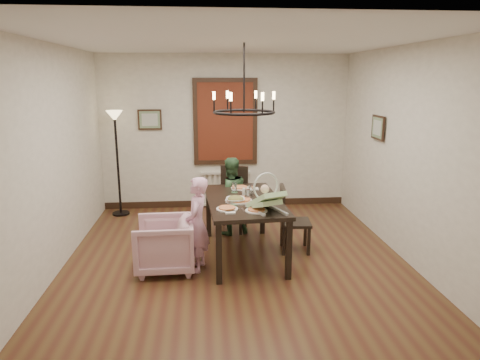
{
  "coord_description": "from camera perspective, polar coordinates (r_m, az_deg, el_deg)",
  "views": [
    {
      "loc": [
        -0.41,
        -5.31,
        2.38
      ],
      "look_at": [
        0.07,
        0.21,
        1.05
      ],
      "focal_mm": 32.0,
      "sensor_mm": 36.0,
      "label": 1
    }
  ],
  "objects": [
    {
      "name": "room_shell",
      "position": [
        5.77,
        -0.83,
        3.72
      ],
      "size": [
        4.51,
        5.0,
        2.81
      ],
      "color": "brown",
      "rests_on": "ground"
    },
    {
      "name": "dining_table",
      "position": [
        5.74,
        0.51,
        -3.38
      ],
      "size": [
        1.06,
        1.76,
        0.8
      ],
      "rotation": [
        0.0,
        0.0,
        0.06
      ],
      "color": "black",
      "rests_on": "room_shell"
    },
    {
      "name": "chair_far",
      "position": [
        6.75,
        -1.12,
        -2.6
      ],
      "size": [
        0.56,
        0.56,
        1.02
      ],
      "primitive_type": null,
      "rotation": [
        0.0,
        0.0,
        -0.3
      ],
      "color": "black",
      "rests_on": "room_shell"
    },
    {
      "name": "chair_right",
      "position": [
        6.02,
        7.41,
        -5.13
      ],
      "size": [
        0.45,
        0.45,
        0.94
      ],
      "primitive_type": null,
      "rotation": [
        0.0,
        0.0,
        1.48
      ],
      "color": "black",
      "rests_on": "room_shell"
    },
    {
      "name": "armchair",
      "position": [
        5.52,
        -10.0,
        -8.45
      ],
      "size": [
        0.75,
        0.73,
        0.67
      ],
      "primitive_type": "imported",
      "rotation": [
        0.0,
        0.0,
        -1.55
      ],
      "color": "#D09FAC",
      "rests_on": "room_shell"
    },
    {
      "name": "elderly_woman",
      "position": [
        5.41,
        -5.71,
        -6.93
      ],
      "size": [
        0.3,
        0.4,
        1.0
      ],
      "primitive_type": "imported",
      "rotation": [
        0.0,
        0.0,
        -1.76
      ],
      "color": "#E9A4C4",
      "rests_on": "room_shell"
    },
    {
      "name": "seated_man",
      "position": [
        6.61,
        -1.34,
        -3.02
      ],
      "size": [
        0.57,
        0.5,
        1.0
      ],
      "primitive_type": "imported",
      "rotation": [
        0.0,
        0.0,
        3.42
      ],
      "color": "#375C37",
      "rests_on": "room_shell"
    },
    {
      "name": "baby_bouncer",
      "position": [
        5.18,
        3.52,
        -2.43
      ],
      "size": [
        0.53,
        0.6,
        0.32
      ],
      "primitive_type": null,
      "rotation": [
        0.0,
        0.0,
        0.39
      ],
      "color": "#B3DF9A",
      "rests_on": "dining_table"
    },
    {
      "name": "salad_bowl",
      "position": [
        5.56,
        -0.6,
        -2.64
      ],
      "size": [
        0.29,
        0.29,
        0.07
      ],
      "primitive_type": "imported",
      "color": "white",
      "rests_on": "dining_table"
    },
    {
      "name": "pizza_platter",
      "position": [
        5.6,
        -0.19,
        -2.67
      ],
      "size": [
        0.35,
        0.35,
        0.04
      ],
      "primitive_type": "cylinder",
      "color": "tan",
      "rests_on": "dining_table"
    },
    {
      "name": "drinking_glass",
      "position": [
        5.66,
        1.01,
        -1.97
      ],
      "size": [
        0.07,
        0.07,
        0.14
      ],
      "primitive_type": "cylinder",
      "color": "silver",
      "rests_on": "dining_table"
    },
    {
      "name": "window_blinds",
      "position": [
        7.82,
        -1.97,
        7.76
      ],
      "size": [
        1.0,
        0.03,
        1.4
      ],
      "primitive_type": "cube",
      "color": "maroon",
      "rests_on": "room_shell"
    },
    {
      "name": "radiator",
      "position": [
        8.06,
        -1.9,
        -1.11
      ],
      "size": [
        0.92,
        0.12,
        0.62
      ],
      "primitive_type": null,
      "color": "silver",
      "rests_on": "room_shell"
    },
    {
      "name": "picture_back",
      "position": [
        7.87,
        -11.93,
        7.88
      ],
      "size": [
        0.42,
        0.03,
        0.36
      ],
      "primitive_type": "cube",
      "color": "black",
      "rests_on": "room_shell"
    },
    {
      "name": "picture_right",
      "position": [
        6.78,
        17.92,
        6.66
      ],
      "size": [
        0.03,
        0.42,
        0.36
      ],
      "primitive_type": "cube",
      "rotation": [
        0.0,
        0.0,
        1.57
      ],
      "color": "black",
      "rests_on": "room_shell"
    },
    {
      "name": "floor_lamp",
      "position": [
        7.75,
        -15.98,
        1.95
      ],
      "size": [
        0.3,
        0.3,
        1.8
      ],
      "primitive_type": null,
      "color": "black",
      "rests_on": "room_shell"
    },
    {
      "name": "chandelier",
      "position": [
        5.51,
        0.54,
        9.02
      ],
      "size": [
        0.8,
        0.8,
        0.04
      ],
      "primitive_type": "torus",
      "color": "black",
      "rests_on": "room_shell"
    }
  ]
}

